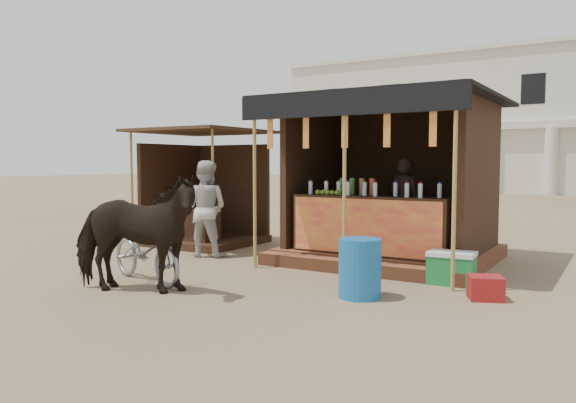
# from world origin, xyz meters

# --- Properties ---
(ground) EXTENTS (120.00, 120.00, 0.00)m
(ground) POSITION_xyz_m (0.00, 0.00, 0.00)
(ground) COLOR #846B4C
(ground) RESTS_ON ground
(main_stall) EXTENTS (3.60, 3.61, 2.78)m
(main_stall) POSITION_xyz_m (1.01, 3.36, 1.02)
(main_stall) COLOR brown
(main_stall) RESTS_ON ground
(secondary_stall) EXTENTS (2.40, 2.40, 2.38)m
(secondary_stall) POSITION_xyz_m (-3.17, 3.24, 0.85)
(secondary_stall) COLOR #392215
(secondary_stall) RESTS_ON ground
(cow) EXTENTS (2.03, 1.46, 1.56)m
(cow) POSITION_xyz_m (-0.93, -0.73, 0.78)
(cow) COLOR black
(cow) RESTS_ON ground
(motorbike) EXTENTS (1.83, 1.03, 0.91)m
(motorbike) POSITION_xyz_m (-1.32, -0.15, 0.46)
(motorbike) COLOR gray
(motorbike) RESTS_ON ground
(bystander) EXTENTS (1.00, 0.87, 1.75)m
(bystander) POSITION_xyz_m (-2.02, 2.00, 0.87)
(bystander) COLOR beige
(bystander) RESTS_ON ground
(blue_barrel) EXTENTS (0.71, 0.71, 0.75)m
(blue_barrel) POSITION_xyz_m (1.69, 0.58, 0.38)
(blue_barrel) COLOR #155EA2
(blue_barrel) RESTS_ON ground
(red_crate) EXTENTS (0.52, 0.50, 0.30)m
(red_crate) POSITION_xyz_m (3.08, 1.31, 0.15)
(red_crate) COLOR maroon
(red_crate) RESTS_ON ground
(cooler) EXTENTS (0.67, 0.48, 0.46)m
(cooler) POSITION_xyz_m (2.47, 1.98, 0.23)
(cooler) COLOR #1B7C37
(cooler) RESTS_ON ground
(background_building) EXTENTS (26.00, 7.45, 8.18)m
(background_building) POSITION_xyz_m (-2.00, 29.94, 3.98)
(background_building) COLOR silver
(background_building) RESTS_ON ground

